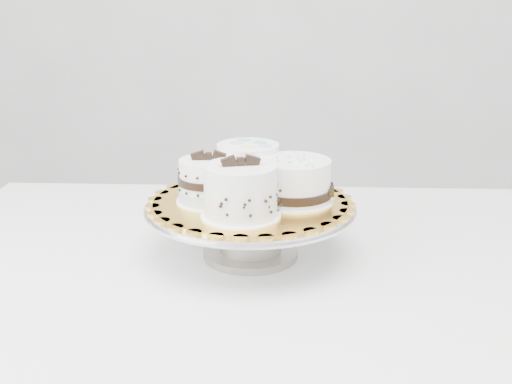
# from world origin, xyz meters

# --- Properties ---
(table) EXTENTS (1.19, 0.81, 0.75)m
(table) POSITION_xyz_m (-0.02, 0.20, 0.67)
(table) COLOR silver
(table) RESTS_ON floor
(cake_stand) EXTENTS (0.34, 0.34, 0.09)m
(cake_stand) POSITION_xyz_m (-0.02, 0.19, 0.81)
(cake_stand) COLOR gray
(cake_stand) RESTS_ON table
(cake_board) EXTENTS (0.41, 0.41, 0.00)m
(cake_board) POSITION_xyz_m (-0.02, 0.19, 0.85)
(cake_board) COLOR gold
(cake_board) RESTS_ON cake_stand
(cake_swirl) EXTENTS (0.14, 0.14, 0.10)m
(cake_swirl) POSITION_xyz_m (-0.03, 0.12, 0.89)
(cake_swirl) COLOR white
(cake_swirl) RESTS_ON cake_board
(cake_banded) EXTENTS (0.11, 0.11, 0.09)m
(cake_banded) POSITION_xyz_m (-0.08, 0.18, 0.88)
(cake_banded) COLOR white
(cake_banded) RESTS_ON cake_board
(cake_dots) EXTENTS (0.14, 0.14, 0.08)m
(cake_dots) POSITION_xyz_m (-0.03, 0.26, 0.89)
(cake_dots) COLOR white
(cake_dots) RESTS_ON cake_board
(cake_ribbon) EXTENTS (0.14, 0.13, 0.07)m
(cake_ribbon) POSITION_xyz_m (0.05, 0.20, 0.88)
(cake_ribbon) COLOR white
(cake_ribbon) RESTS_ON cake_board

